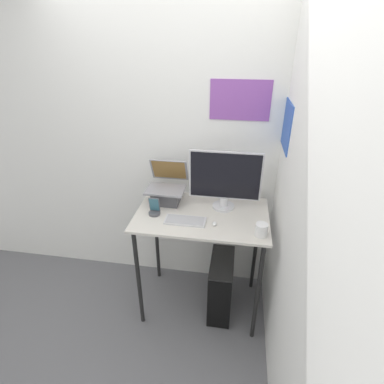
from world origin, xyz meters
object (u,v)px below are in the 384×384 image
at_px(keyboard, 185,221).
at_px(computer_tower, 221,286).
at_px(monitor, 225,181).
at_px(cell_phone, 154,210).
at_px(mouse, 214,224).
at_px(laptop, 166,191).

bearing_deg(keyboard, computer_tower, 18.99).
bearing_deg(monitor, cell_phone, -160.20).
height_order(keyboard, mouse, mouse).
xyz_separation_m(laptop, computer_tower, (0.49, -0.17, -0.78)).
distance_m(mouse, computer_tower, 0.71).
xyz_separation_m(laptop, mouse, (0.42, -0.28, -0.08)).
distance_m(keyboard, cell_phone, 0.26).
xyz_separation_m(keyboard, computer_tower, (0.28, 0.10, -0.70)).
height_order(keyboard, computer_tower, keyboard).
height_order(monitor, keyboard, monitor).
height_order(laptop, monitor, monitor).
height_order(laptop, cell_phone, laptop).
bearing_deg(computer_tower, mouse, -122.35).
height_order(monitor, mouse, monitor).
bearing_deg(laptop, mouse, -33.51).
distance_m(monitor, keyboard, 0.42).
distance_m(laptop, keyboard, 0.34).
bearing_deg(cell_phone, monitor, 19.80).
relative_size(laptop, computer_tower, 0.62).
distance_m(keyboard, mouse, 0.22).
xyz_separation_m(mouse, cell_phone, (-0.46, 0.08, 0.03)).
relative_size(keyboard, cell_phone, 2.14).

